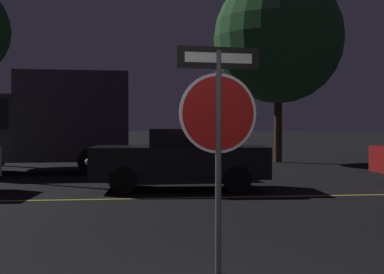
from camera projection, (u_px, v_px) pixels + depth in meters
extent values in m
cube|color=gold|center=(155.00, 198.00, 10.89)|extent=(38.29, 0.12, 0.01)
cylinder|color=#4C4C51|center=(218.00, 162.00, 5.35)|extent=(0.06, 0.06, 2.24)
cylinder|color=white|center=(218.00, 113.00, 5.33)|extent=(0.80, 0.11, 0.80)
cylinder|color=#B71414|center=(218.00, 113.00, 5.33)|extent=(0.74, 0.11, 0.74)
cube|color=black|center=(218.00, 58.00, 5.32)|extent=(0.85, 0.13, 0.22)
cube|color=white|center=(218.00, 58.00, 5.32)|extent=(0.69, 0.12, 0.10)
cube|color=black|center=(179.00, 161.00, 12.40)|extent=(4.10, 2.01, 0.71)
cube|color=black|center=(184.00, 137.00, 12.40)|extent=(1.69, 1.61, 0.41)
cylinder|color=black|center=(123.00, 181.00, 11.50)|extent=(0.61, 0.24, 0.60)
cylinder|color=black|center=(128.00, 174.00, 13.18)|extent=(0.61, 0.24, 0.60)
cylinder|color=black|center=(237.00, 180.00, 11.64)|extent=(0.61, 0.24, 0.60)
cylinder|color=black|center=(228.00, 173.00, 13.32)|extent=(0.61, 0.24, 0.60)
sphere|color=#F4EFCC|center=(88.00, 162.00, 11.74)|extent=(0.14, 0.14, 0.14)
sphere|color=#F4EFCC|center=(94.00, 159.00, 12.83)|extent=(0.14, 0.14, 0.14)
cube|color=#2D2D33|center=(73.00, 117.00, 16.84)|extent=(3.47, 2.38, 2.73)
cylinder|color=black|center=(92.00, 161.00, 15.91)|extent=(0.85, 0.32, 0.84)
cylinder|color=black|center=(93.00, 157.00, 18.03)|extent=(0.85, 0.32, 0.84)
cylinder|color=#422D1E|center=(278.00, 124.00, 21.61)|extent=(0.32, 0.32, 3.12)
sphere|color=#235128|center=(278.00, 38.00, 21.54)|extent=(5.24, 5.24, 5.24)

